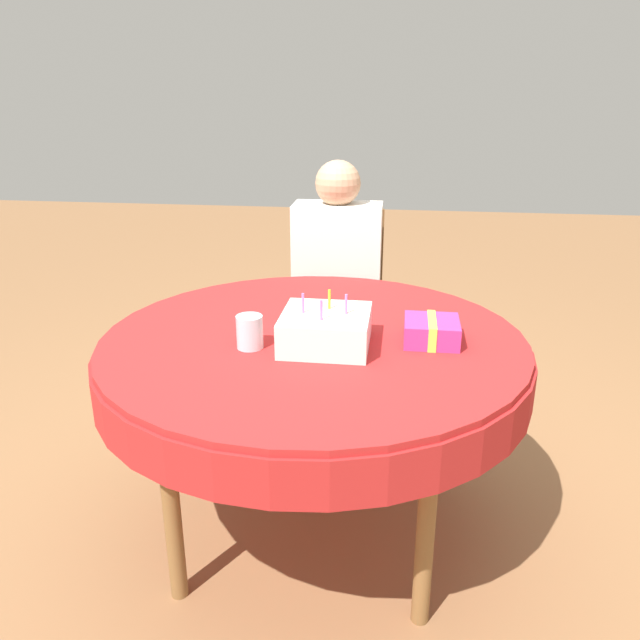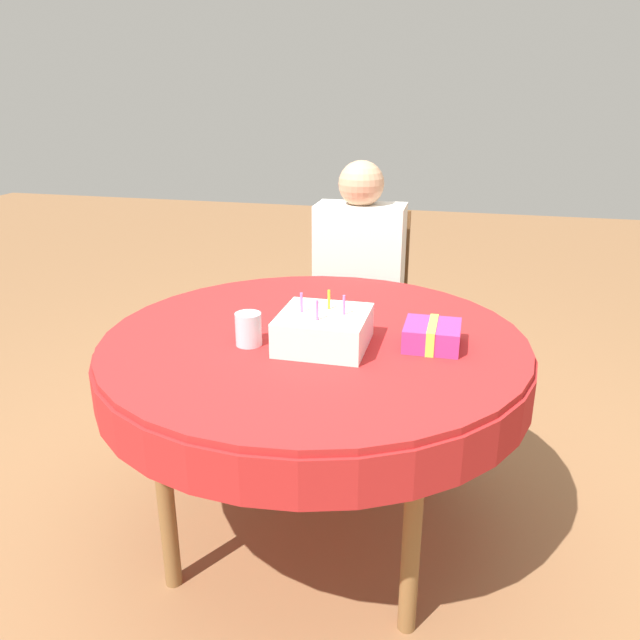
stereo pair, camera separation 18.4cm
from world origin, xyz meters
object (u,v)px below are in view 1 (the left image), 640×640
birthday_cake (326,329)px  gift_box (431,332)px  person (337,266)px  chair (338,300)px  drinking_glass (250,332)px

birthday_cake → gift_box: 0.31m
person → birthday_cake: (0.07, -0.95, 0.07)m
person → gift_box: size_ratio=6.86×
chair → person: (0.00, -0.09, 0.19)m
person → gift_box: person is taller
gift_box → birthday_cake: bearing=-167.7°
birthday_cake → drinking_glass: (-0.21, -0.04, -0.00)m
drinking_glass → chair: bearing=82.5°
chair → birthday_cake: (0.07, -1.04, 0.26)m
birthday_cake → gift_box: (0.30, 0.07, -0.02)m
chair → gift_box: size_ratio=5.41×
drinking_glass → person: bearing=81.8°
drinking_glass → gift_box: drinking_glass is taller
chair → person: person is taller
chair → gift_box: chair is taller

